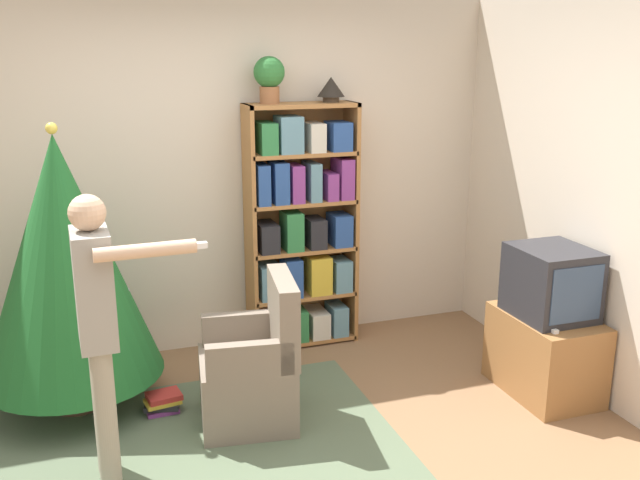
# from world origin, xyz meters

# --- Properties ---
(ground_plane) EXTENTS (14.00, 14.00, 0.00)m
(ground_plane) POSITION_xyz_m (0.00, 0.00, 0.00)
(ground_plane) COLOR #846042
(wall_back) EXTENTS (8.00, 0.10, 2.60)m
(wall_back) POSITION_xyz_m (0.00, 1.86, 1.30)
(wall_back) COLOR beige
(wall_back) RESTS_ON ground_plane
(wall_right) EXTENTS (0.10, 8.00, 2.60)m
(wall_right) POSITION_xyz_m (2.20, 0.00, 1.30)
(wall_right) COLOR beige
(wall_right) RESTS_ON ground_plane
(area_rug) EXTENTS (2.46, 1.62, 0.01)m
(area_rug) POSITION_xyz_m (-0.49, 0.40, 0.00)
(area_rug) COLOR #56664C
(area_rug) RESTS_ON ground_plane
(bookshelf) EXTENTS (0.82, 0.30, 1.84)m
(bookshelf) POSITION_xyz_m (0.62, 1.63, 0.89)
(bookshelf) COLOR #A8703D
(bookshelf) RESTS_ON ground_plane
(tv_stand) EXTENTS (0.48, 0.73, 0.54)m
(tv_stand) POSITION_xyz_m (1.89, 0.31, 0.27)
(tv_stand) COLOR #996638
(tv_stand) RESTS_ON ground_plane
(television) EXTENTS (0.45, 0.51, 0.46)m
(television) POSITION_xyz_m (1.89, 0.30, 0.77)
(television) COLOR #28282D
(television) RESTS_ON tv_stand
(game_remote) EXTENTS (0.04, 0.12, 0.02)m
(game_remote) POSITION_xyz_m (1.74, 0.09, 0.56)
(game_remote) COLOR white
(game_remote) RESTS_ON tv_stand
(christmas_tree) EXTENTS (1.11, 1.11, 1.81)m
(christmas_tree) POSITION_xyz_m (-1.06, 1.15, 0.98)
(christmas_tree) COLOR #4C3323
(christmas_tree) RESTS_ON ground_plane
(armchair) EXTENTS (0.64, 0.63, 0.92)m
(armchair) POSITION_xyz_m (-0.03, 0.57, 0.32)
(armchair) COLOR #7A6B5B
(armchair) RESTS_ON ground_plane
(standing_person) EXTENTS (0.64, 0.47, 1.56)m
(standing_person) POSITION_xyz_m (-0.90, 0.22, 0.92)
(standing_person) COLOR #9E937F
(standing_person) RESTS_ON ground_plane
(potted_plant) EXTENTS (0.22, 0.22, 0.33)m
(potted_plant) POSITION_xyz_m (0.40, 1.64, 2.03)
(potted_plant) COLOR #935B38
(potted_plant) RESTS_ON bookshelf
(table_lamp) EXTENTS (0.20, 0.20, 0.18)m
(table_lamp) POSITION_xyz_m (0.86, 1.64, 1.95)
(table_lamp) COLOR #473828
(table_lamp) RESTS_ON bookshelf
(book_pile_near_tree) EXTENTS (0.25, 0.19, 0.12)m
(book_pile_near_tree) POSITION_xyz_m (-0.55, 0.86, 0.07)
(book_pile_near_tree) COLOR #843889
(book_pile_near_tree) RESTS_ON ground_plane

